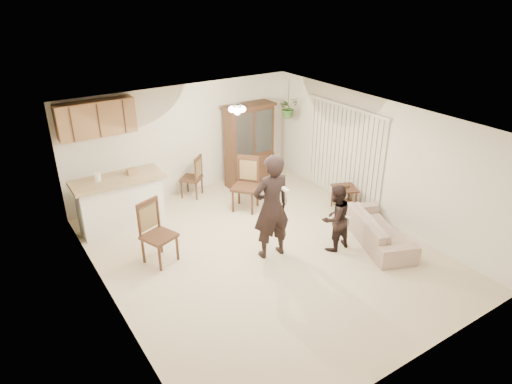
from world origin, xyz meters
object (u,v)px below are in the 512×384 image
child (335,216)px  china_hutch (249,146)px  adult (271,211)px  side_table (344,198)px  chair_bar (160,245)px  sofa (379,225)px  chair_hutch_right (192,185)px  chair_hutch_left (245,195)px

child → china_hutch: (0.27, 3.35, 0.30)m
adult → china_hutch: size_ratio=0.91×
china_hutch → side_table: bearing=-69.5°
child → chair_bar: 3.19m
sofa → child: size_ratio=1.39×
side_table → chair_hutch_right: 3.45m
china_hutch → child: bearing=-97.0°
chair_hutch_left → chair_bar: bearing=-110.0°
sofa → china_hutch: size_ratio=0.95×
chair_hutch_left → chair_hutch_right: (-0.68, 1.24, -0.05)m
china_hutch → chair_hutch_right: (-1.48, 0.15, -0.69)m
chair_hutch_left → sofa: bearing=-12.0°
china_hutch → chair_hutch_right: 1.64m
adult → chair_hutch_right: size_ratio=1.83×
child → china_hutch: bearing=-97.6°
adult → chair_hutch_right: (-0.11, 3.03, -0.62)m
china_hutch → chair_hutch_left: 1.50m
child → china_hutch: size_ratio=0.69×
china_hutch → chair_bar: 3.76m
chair_hutch_right → adult: bearing=49.7°
adult → side_table: adult is taller
chair_bar → chair_hutch_left: 2.50m
adult → chair_hutch_right: 3.09m
sofa → chair_hutch_right: bearing=50.3°
chair_hutch_left → chair_hutch_right: size_ratio=1.19×
child → chair_hutch_right: (-1.21, 3.50, -0.40)m
child → chair_hutch_right: bearing=-73.9°
chair_hutch_left → china_hutch: bearing=103.0°
chair_bar → chair_hutch_right: 2.70m
adult → china_hutch: 3.19m
chair_bar → chair_hutch_right: size_ratio=1.17×
chair_bar → chair_hutch_left: bearing=-0.0°
side_table → adult: bearing=-165.8°
adult → china_hutch: bearing=-109.7°
china_hutch → side_table: size_ratio=3.11×
sofa → chair_hutch_right: size_ratio=1.90×
child → chair_hutch_right: size_ratio=1.37×
china_hutch → chair_hutch_left: bearing=-128.5°
sofa → side_table: sofa is taller
side_table → chair_hutch_right: bearing=135.1°
adult → side_table: 2.49m
child → adult: bearing=-26.1°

